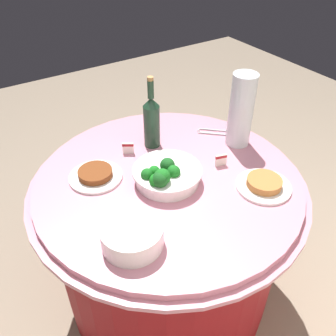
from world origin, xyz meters
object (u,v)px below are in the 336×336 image
at_px(decorative_fruit_vase, 241,114).
at_px(label_placard_front, 128,148).
at_px(food_plate_stir_fry, 96,175).
at_px(food_plate_peanuts, 264,184).
at_px(serving_tongs, 213,132).
at_px(plate_stack, 132,235).
at_px(broccoli_bowl, 166,175).
at_px(wine_bottle, 152,121).
at_px(label_placard_mid, 221,160).

bearing_deg(decorative_fruit_vase, label_placard_front, -23.00).
distance_m(food_plate_stir_fry, food_plate_peanuts, 0.68).
xyz_separation_m(decorative_fruit_vase, serving_tongs, (0.04, -0.13, -0.15)).
height_order(plate_stack, food_plate_peanuts, plate_stack).
xyz_separation_m(broccoli_bowl, wine_bottle, (-0.10, -0.27, 0.09)).
height_order(decorative_fruit_vase, food_plate_stir_fry, decorative_fruit_vase).
bearing_deg(decorative_fruit_vase, label_placard_mid, 28.34).
bearing_deg(label_placard_front, broccoli_bowl, 95.90).
height_order(wine_bottle, label_placard_mid, wine_bottle).
bearing_deg(broccoli_bowl, plate_stack, 37.71).
distance_m(decorative_fruit_vase, label_placard_mid, 0.24).
relative_size(wine_bottle, food_plate_peanuts, 1.53).
height_order(broccoli_bowl, label_placard_mid, broccoli_bowl).
xyz_separation_m(broccoli_bowl, food_plate_peanuts, (-0.31, 0.23, -0.03)).
distance_m(decorative_fruit_vase, label_placard_front, 0.53).
distance_m(wine_bottle, food_plate_stir_fry, 0.35).
bearing_deg(decorative_fruit_vase, broccoli_bowl, 8.94).
relative_size(wine_bottle, label_placard_front, 6.11).
height_order(plate_stack, serving_tongs, plate_stack).
distance_m(wine_bottle, label_placard_front, 0.16).
distance_m(label_placard_front, label_placard_mid, 0.42).
relative_size(broccoli_bowl, plate_stack, 1.33).
xyz_separation_m(serving_tongs, label_placard_front, (0.43, -0.07, 0.03)).
relative_size(broccoli_bowl, decorative_fruit_vase, 0.82).
height_order(plate_stack, decorative_fruit_vase, decorative_fruit_vase).
relative_size(broccoli_bowl, serving_tongs, 1.90).
height_order(broccoli_bowl, label_placard_front, broccoli_bowl).
height_order(serving_tongs, food_plate_peanuts, food_plate_peanuts).
bearing_deg(decorative_fruit_vase, food_plate_stir_fry, -10.02).
relative_size(food_plate_peanuts, label_placard_front, 4.00).
relative_size(wine_bottle, food_plate_stir_fry, 1.53).
height_order(serving_tongs, label_placard_front, label_placard_front).
relative_size(decorative_fruit_vase, food_plate_stir_fry, 1.55).
xyz_separation_m(wine_bottle, serving_tongs, (-0.31, 0.07, -0.12)).
distance_m(serving_tongs, label_placard_front, 0.44).
relative_size(broccoli_bowl, label_placard_front, 5.09).
relative_size(broccoli_bowl, label_placard_mid, 5.09).
bearing_deg(label_placard_front, food_plate_stir_fry, 22.75).
bearing_deg(label_placard_mid, broccoli_bowl, -5.91).
bearing_deg(label_placard_mid, serving_tongs, -122.07).
xyz_separation_m(broccoli_bowl, decorative_fruit_vase, (-0.44, -0.07, 0.11)).
height_order(broccoli_bowl, food_plate_peanuts, broccoli_bowl).
bearing_deg(food_plate_stir_fry, wine_bottle, -165.59).
distance_m(wine_bottle, decorative_fruit_vase, 0.40).
relative_size(label_placard_front, label_placard_mid, 1.00).
height_order(wine_bottle, food_plate_peanuts, wine_bottle).
relative_size(decorative_fruit_vase, food_plate_peanuts, 1.55).
bearing_deg(label_placard_mid, plate_stack, 18.55).
bearing_deg(serving_tongs, label_placard_mid, 57.93).
distance_m(wine_bottle, serving_tongs, 0.34).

